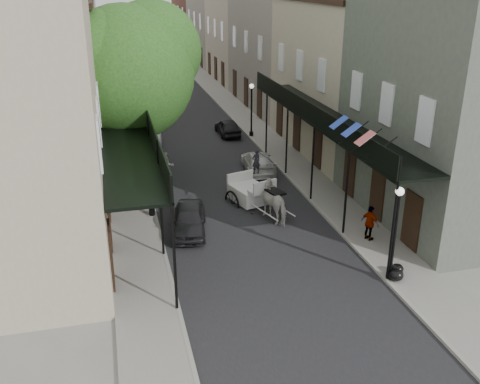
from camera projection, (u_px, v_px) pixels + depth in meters
ground at (271, 268)px, 21.20m from camera, size 140.00×140.00×0.00m
road at (190, 134)px, 39.17m from camera, size 8.00×90.00×0.01m
sidewalk_left at (121, 138)px, 38.02m from camera, size 2.20×90.00×0.12m
sidewalk_right at (256, 128)px, 40.27m from camera, size 2.20×90.00×0.12m
building_row_left at (66, 47)px, 44.24m from camera, size 5.00×80.00×10.50m
building_row_right at (265, 41)px, 48.11m from camera, size 5.00×80.00×10.50m
gallery_left at (130, 131)px, 24.86m from camera, size 2.20×18.05×4.88m
gallery_right at (322, 119)px, 27.02m from camera, size 2.20×18.05×4.88m
tree_near at (134, 67)px, 26.95m from camera, size 7.31×6.80×9.63m
tree_far at (122, 47)px, 39.76m from camera, size 6.45×6.00×8.61m
lamppost_right_near at (395, 232)px, 19.55m from camera, size 0.32×0.32×3.71m
lamppost_left at (150, 177)px, 24.89m from camera, size 0.32×0.32×3.71m
lamppost_right_far at (251, 109)px, 37.52m from camera, size 0.32×0.32×3.71m
horse at (276, 202)px, 25.15m from camera, size 1.55×2.32×1.80m
carriage at (245, 178)px, 27.27m from camera, size 2.34×2.96×3.00m
pedestrian_walking at (166, 167)px, 29.77m from camera, size 0.93×0.78×1.73m
pedestrian_sidewalk_left at (130, 120)px, 38.95m from camera, size 1.32×1.24×1.79m
pedestrian_sidewalk_right at (370, 223)px, 22.94m from camera, size 0.71×0.99×1.56m
car_left_near at (189, 219)px, 23.97m from camera, size 2.11×3.84×1.24m
car_left_mid at (148, 141)px, 34.67m from camera, size 2.20×4.95×1.58m
car_left_far at (144, 101)px, 45.75m from camera, size 4.48×6.03×1.52m
car_right_near at (258, 162)px, 31.42m from camera, size 2.09×4.24×1.19m
car_right_far at (228, 127)px, 38.63m from camera, size 1.43×3.52×1.20m
trash_bags at (397, 272)px, 20.24m from camera, size 0.82×0.97×0.47m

